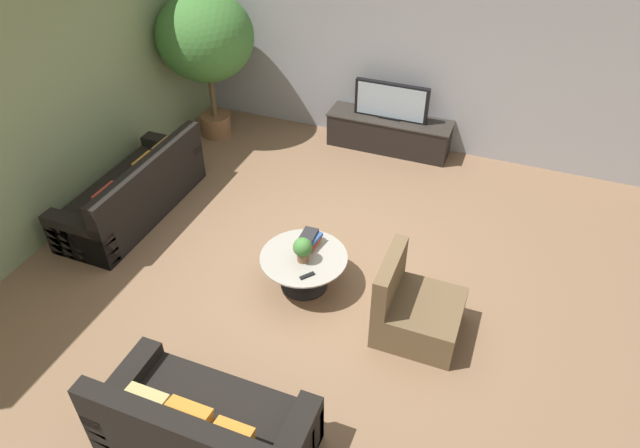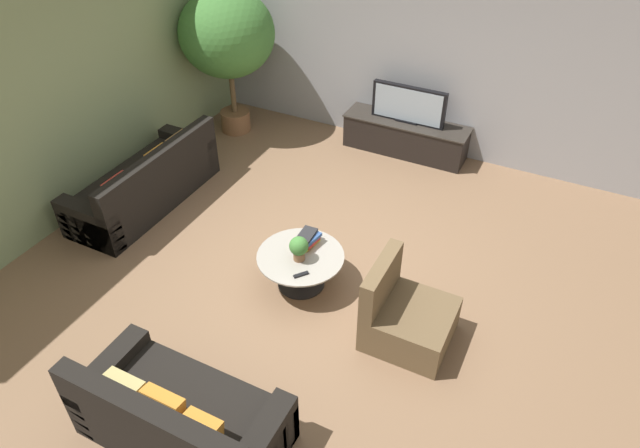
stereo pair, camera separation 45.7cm
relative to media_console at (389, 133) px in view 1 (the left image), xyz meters
The scene contains 13 objects.
ground_plane 2.95m from the media_console, 89.78° to the right, with size 24.00×24.00×0.00m, color brown.
back_wall_stone 1.28m from the media_console, 88.00° to the left, with size 7.40×0.12×3.00m, color #939399.
side_wall_left 4.43m from the media_console, 139.86° to the right, with size 0.12×7.40×3.00m, color gray.
media_console is the anchor object (origin of this frame).
television 0.50m from the media_console, 90.00° to the right, with size 1.07×0.13×0.53m.
coffee_table 3.17m from the media_console, 90.61° to the right, with size 0.94×0.94×0.41m.
couch_by_wall 3.71m from the media_console, 132.86° to the right, with size 0.84×2.11×0.84m.
couch_near_entry 5.27m from the media_console, 90.30° to the right, with size 1.71×0.84×0.84m.
armchair_wicker 3.59m from the media_console, 70.03° to the right, with size 0.80×0.76×0.86m.
potted_palm_tall 2.94m from the media_console, 168.06° to the right, with size 1.37×1.37×2.16m.
potted_plant_tabletop 3.24m from the media_console, 90.32° to the right, with size 0.20×0.20×0.28m.
book_stack 2.98m from the media_console, 91.01° to the right, with size 0.24×0.29×0.15m.
remote_black 3.45m from the media_console, 88.04° to the right, with size 0.04×0.16×0.02m, color black.
Camera 1 is at (1.77, -4.38, 4.40)m, focal length 32.00 mm.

